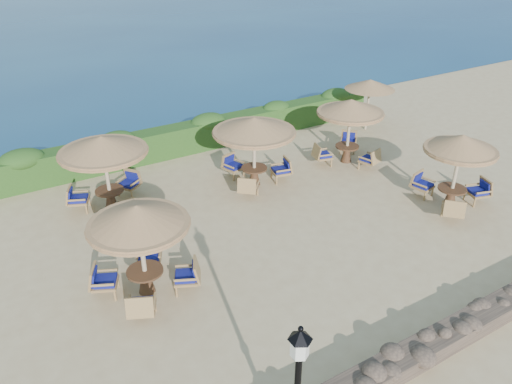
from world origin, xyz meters
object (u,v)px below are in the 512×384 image
at_px(cafe_set_0, 140,236).
at_px(cafe_set_2, 104,157).
at_px(extra_parasol, 370,84).
at_px(cafe_set_4, 350,118).
at_px(cafe_set_3, 254,136).
at_px(cafe_set_1, 459,159).

height_order(cafe_set_0, cafe_set_2, same).
bearing_deg(extra_parasol, cafe_set_4, -143.58).
height_order(extra_parasol, cafe_set_2, cafe_set_2).
bearing_deg(cafe_set_3, cafe_set_1, -44.71).
bearing_deg(cafe_set_2, cafe_set_1, -30.59).
height_order(cafe_set_1, cafe_set_2, same).
distance_m(cafe_set_0, cafe_set_2, 4.91).
bearing_deg(cafe_set_1, cafe_set_0, 174.24).
height_order(cafe_set_0, cafe_set_1, same).
relative_size(cafe_set_0, cafe_set_2, 0.97).
xyz_separation_m(cafe_set_1, cafe_set_3, (-4.95, 4.90, 0.16)).
relative_size(cafe_set_0, cafe_set_3, 0.93).
distance_m(cafe_set_3, cafe_set_4, 4.29).
distance_m(extra_parasol, cafe_set_4, 3.98).
height_order(cafe_set_1, cafe_set_3, same).
height_order(extra_parasol, cafe_set_1, cafe_set_1).
relative_size(cafe_set_1, cafe_set_3, 0.89).
height_order(cafe_set_0, cafe_set_3, same).
bearing_deg(cafe_set_3, cafe_set_2, 168.43).
xyz_separation_m(extra_parasol, cafe_set_3, (-7.48, -2.15, -0.21)).
height_order(cafe_set_0, cafe_set_4, same).
distance_m(cafe_set_1, cafe_set_3, 6.96).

